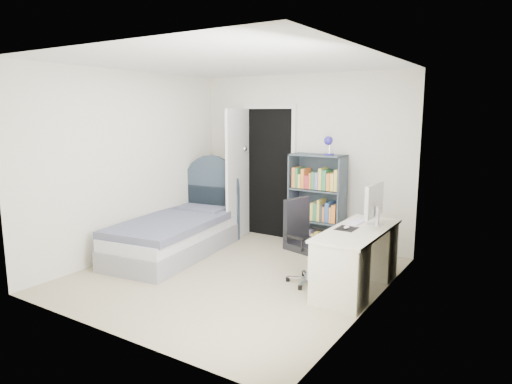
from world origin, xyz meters
The scene contains 8 objects.
room_shell centered at (0.00, 0.00, 1.25)m, with size 3.50×3.70×2.60m.
door centered at (-0.76, 1.52, 1.03)m, with size 0.92×0.82×2.06m.
bed centered at (-1.16, 0.31, 0.29)m, with size 1.25×2.21×1.29m.
nightstand centered at (-1.34, 1.61, 0.37)m, with size 0.38×0.38×0.56m.
floor_lamp centered at (-0.92, 1.60, 0.58)m, with size 0.20×0.20×1.43m.
bookcase centered at (0.43, 1.45, 0.63)m, with size 0.77×0.33×1.63m.
desk centered at (1.42, 0.39, 0.38)m, with size 0.57×1.42×1.16m.
office_chair centered at (0.81, 0.28, 0.53)m, with size 0.53×0.55×0.97m.
Camera 1 is at (3.08, -4.29, 1.96)m, focal length 32.00 mm.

